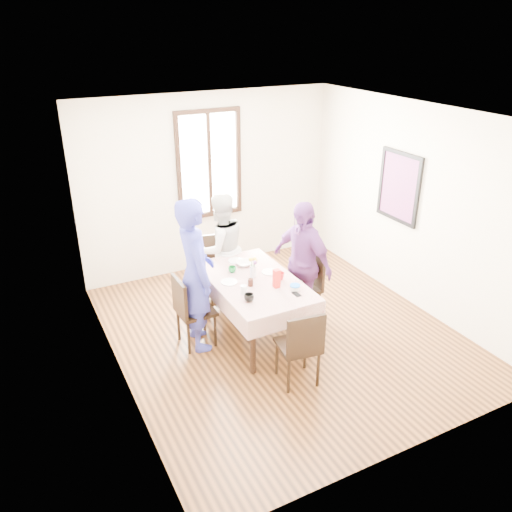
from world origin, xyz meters
name	(u,v)px	position (x,y,z in m)	size (l,w,h in m)	color
ground	(281,331)	(0.00, 0.00, 0.00)	(4.50, 4.50, 0.00)	#331D0F
back_wall	(209,183)	(0.00, 2.25, 1.35)	(4.00, 4.00, 0.00)	beige
right_wall	(414,207)	(2.00, 0.00, 1.35)	(4.50, 4.50, 0.00)	beige
window_frame	(209,164)	(0.00, 2.23, 1.65)	(1.02, 0.06, 1.62)	black
window_pane	(209,164)	(0.00, 2.24, 1.65)	(0.90, 0.02, 1.50)	white
art_poster	(399,187)	(1.98, 0.30, 1.55)	(0.04, 0.76, 0.96)	red
dining_table	(254,308)	(-0.32, 0.11, 0.38)	(0.85, 1.50, 0.75)	black
tablecloth	(254,280)	(-0.32, 0.11, 0.76)	(0.97, 1.62, 0.01)	#5E100D
chair_left	(196,311)	(-1.04, 0.25, 0.46)	(0.42, 0.42, 0.91)	black
chair_right	(301,288)	(0.39, 0.16, 0.46)	(0.42, 0.42, 0.91)	black
chair_far	(221,269)	(-0.32, 1.14, 0.46)	(0.42, 0.42, 0.91)	black
chair_near	(298,345)	(-0.32, -0.92, 0.46)	(0.42, 0.42, 0.91)	black
person_left	(195,275)	(-1.02, 0.25, 0.93)	(0.68, 0.45, 1.86)	#32349C
person_far	(220,248)	(-0.32, 1.13, 0.78)	(0.76, 0.59, 1.56)	beige
person_right	(301,263)	(0.37, 0.16, 0.82)	(0.96, 0.40, 1.63)	#683277
mug_black	(249,298)	(-0.61, -0.31, 0.81)	(0.11, 0.11, 0.09)	black
mug_flag	(280,276)	(-0.04, -0.02, 0.81)	(0.10, 0.10, 0.09)	red
mug_green	(232,269)	(-0.47, 0.43, 0.80)	(0.10, 0.10, 0.08)	#0C7226
serving_bowl	(244,264)	(-0.25, 0.53, 0.79)	(0.20, 0.20, 0.05)	white
juice_carton	(277,279)	(-0.17, -0.17, 0.87)	(0.07, 0.07, 0.22)	red
butter_tub	(295,288)	(-0.02, -0.32, 0.79)	(0.10, 0.10, 0.05)	white
jam_jar	(251,282)	(-0.43, 0.00, 0.81)	(0.06, 0.06, 0.09)	black
drinking_glass	(244,290)	(-0.58, -0.14, 0.81)	(0.07, 0.07, 0.10)	silver
smartphone	(296,294)	(-0.06, -0.42, 0.77)	(0.06, 0.13, 0.01)	black
flower_vase	(253,271)	(-0.30, 0.20, 0.83)	(0.07, 0.07, 0.14)	silver
plate_left	(229,282)	(-0.62, 0.19, 0.77)	(0.20, 0.20, 0.01)	white
plate_right	(270,272)	(-0.06, 0.21, 0.77)	(0.20, 0.20, 0.01)	white
plate_far	(236,261)	(-0.30, 0.69, 0.77)	(0.20, 0.20, 0.01)	white
butter_lid	(295,285)	(-0.02, -0.32, 0.82)	(0.12, 0.12, 0.01)	blue
flower_bunch	(253,262)	(-0.30, 0.20, 0.96)	(0.09, 0.09, 0.10)	yellow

